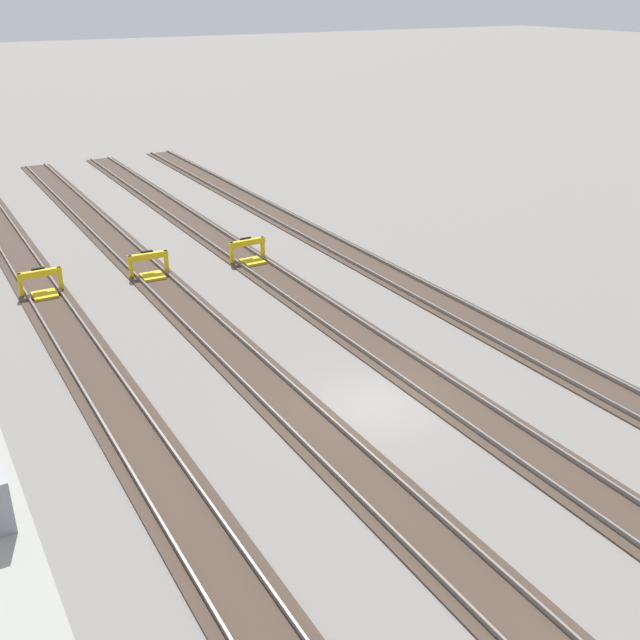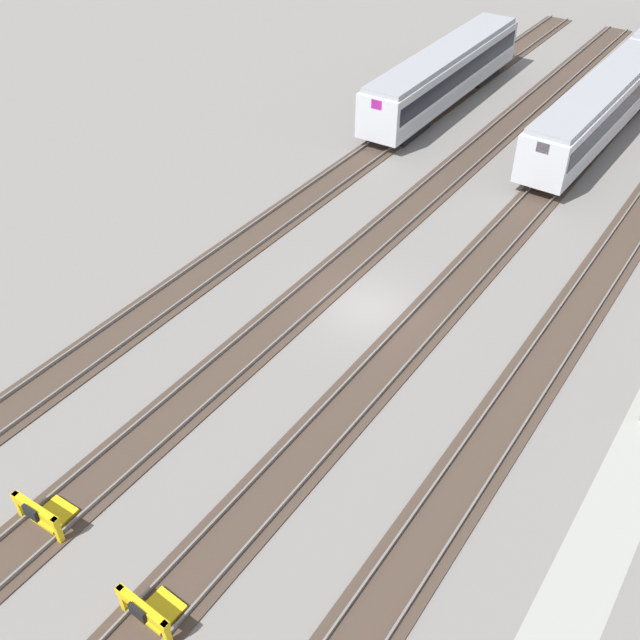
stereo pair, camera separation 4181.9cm
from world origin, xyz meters
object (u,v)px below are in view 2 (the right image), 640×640
subway_car_front_row_leftmost (597,110)px  subway_car_front_row_left_inner (444,74)px  bumper_stop_middle_track (45,513)px  bumper_stop_near_inner_track (151,611)px

subway_car_front_row_leftmost → subway_car_front_row_left_inner: 10.31m
subway_car_front_row_leftmost → subway_car_front_row_left_inner: (0.00, 10.31, 0.00)m
subway_car_front_row_left_inner → bumper_stop_middle_track: (-37.81, -5.18, -1.53)m
subway_car_front_row_leftmost → bumper_stop_near_inner_track: subway_car_front_row_leftmost is taller
subway_car_front_row_leftmost → bumper_stop_near_inner_track: size_ratio=8.98×
subway_car_front_row_left_inner → bumper_stop_near_inner_track: subway_car_front_row_left_inner is taller
bumper_stop_middle_track → bumper_stop_near_inner_track: bearing=-95.8°
subway_car_front_row_left_inner → bumper_stop_near_inner_track: size_ratio=8.98×
subway_car_front_row_left_inner → bumper_stop_near_inner_track: bearing=-164.9°
bumper_stop_near_inner_track → bumper_stop_middle_track: same height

